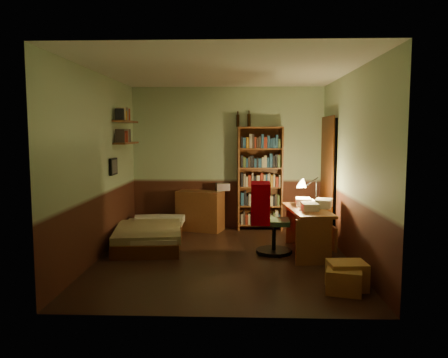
{
  "coord_description": "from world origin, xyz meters",
  "views": [
    {
      "loc": [
        0.23,
        -6.03,
        1.76
      ],
      "look_at": [
        0.0,
        0.25,
        1.1
      ],
      "focal_mm": 35.0,
      "sensor_mm": 36.0,
      "label": 1
    }
  ],
  "objects_px": {
    "bed": "(150,228)",
    "desk_lamp": "(317,183)",
    "office_chair": "(274,221)",
    "cardboard_box_b": "(344,281)",
    "mini_stereo": "(223,187)",
    "desk": "(307,231)",
    "dresser": "(200,211)",
    "cardboard_box_a": "(347,275)",
    "bookshelf": "(260,179)"
  },
  "relations": [
    {
      "from": "dresser",
      "to": "mini_stereo",
      "type": "xyz_separation_m",
      "value": [
        0.4,
        0.12,
        0.42
      ]
    },
    {
      "from": "bed",
      "to": "desk_lamp",
      "type": "xyz_separation_m",
      "value": [
        2.61,
        0.03,
        0.73
      ]
    },
    {
      "from": "mini_stereo",
      "to": "office_chair",
      "type": "xyz_separation_m",
      "value": [
        0.82,
        -1.62,
        -0.31
      ]
    },
    {
      "from": "desk",
      "to": "mini_stereo",
      "type": "bearing_deg",
      "value": 123.65
    },
    {
      "from": "cardboard_box_a",
      "to": "cardboard_box_b",
      "type": "relative_size",
      "value": 1.1
    },
    {
      "from": "dresser",
      "to": "mini_stereo",
      "type": "bearing_deg",
      "value": 34.7
    },
    {
      "from": "bookshelf",
      "to": "office_chair",
      "type": "relative_size",
      "value": 1.97
    },
    {
      "from": "mini_stereo",
      "to": "cardboard_box_a",
      "type": "xyz_separation_m",
      "value": [
        1.53,
        -3.07,
        -0.63
      ]
    },
    {
      "from": "mini_stereo",
      "to": "desk",
      "type": "relative_size",
      "value": 0.2
    },
    {
      "from": "dresser",
      "to": "bookshelf",
      "type": "height_order",
      "value": "bookshelf"
    },
    {
      "from": "desk",
      "to": "desk_lamp",
      "type": "relative_size",
      "value": 1.89
    },
    {
      "from": "dresser",
      "to": "bookshelf",
      "type": "bearing_deg",
      "value": 22.03
    },
    {
      "from": "desk_lamp",
      "to": "cardboard_box_a",
      "type": "relative_size",
      "value": 1.58
    },
    {
      "from": "desk",
      "to": "desk_lamp",
      "type": "distance_m",
      "value": 0.83
    },
    {
      "from": "desk_lamp",
      "to": "office_chair",
      "type": "xyz_separation_m",
      "value": [
        -0.69,
        -0.49,
        -0.51
      ]
    },
    {
      "from": "office_chair",
      "to": "cardboard_box_a",
      "type": "height_order",
      "value": "office_chair"
    },
    {
      "from": "mini_stereo",
      "to": "cardboard_box_b",
      "type": "relative_size",
      "value": 0.65
    },
    {
      "from": "desk_lamp",
      "to": "cardboard_box_b",
      "type": "relative_size",
      "value": 1.74
    },
    {
      "from": "bookshelf",
      "to": "office_chair",
      "type": "distance_m",
      "value": 1.65
    },
    {
      "from": "bed",
      "to": "desk_lamp",
      "type": "height_order",
      "value": "desk_lamp"
    },
    {
      "from": "desk",
      "to": "desk_lamp",
      "type": "height_order",
      "value": "desk_lamp"
    },
    {
      "from": "mini_stereo",
      "to": "cardboard_box_a",
      "type": "height_order",
      "value": "mini_stereo"
    },
    {
      "from": "cardboard_box_b",
      "to": "dresser",
      "type": "bearing_deg",
      "value": 121.32
    },
    {
      "from": "dresser",
      "to": "desk",
      "type": "xyz_separation_m",
      "value": [
        1.71,
        -1.46,
        -0.03
      ]
    },
    {
      "from": "cardboard_box_a",
      "to": "cardboard_box_b",
      "type": "bearing_deg",
      "value": -115.69
    },
    {
      "from": "desk_lamp",
      "to": "cardboard_box_a",
      "type": "xyz_separation_m",
      "value": [
        0.02,
        -1.94,
        -0.83
      ]
    },
    {
      "from": "office_chair",
      "to": "cardboard_box_b",
      "type": "xyz_separation_m",
      "value": [
        0.65,
        -1.58,
        -0.34
      ]
    },
    {
      "from": "bookshelf",
      "to": "desk_lamp",
      "type": "bearing_deg",
      "value": -57.1
    },
    {
      "from": "dresser",
      "to": "cardboard_box_b",
      "type": "height_order",
      "value": "dresser"
    },
    {
      "from": "dresser",
      "to": "mini_stereo",
      "type": "relative_size",
      "value": 3.33
    },
    {
      "from": "bookshelf",
      "to": "cardboard_box_b",
      "type": "distance_m",
      "value": 3.36
    },
    {
      "from": "bed",
      "to": "cardboard_box_a",
      "type": "height_order",
      "value": "bed"
    },
    {
      "from": "mini_stereo",
      "to": "cardboard_box_b",
      "type": "xyz_separation_m",
      "value": [
        1.47,
        -3.2,
        -0.65
      ]
    },
    {
      "from": "bookshelf",
      "to": "cardboard_box_a",
      "type": "bearing_deg",
      "value": -78.86
    },
    {
      "from": "dresser",
      "to": "office_chair",
      "type": "xyz_separation_m",
      "value": [
        1.22,
        -1.49,
        0.12
      ]
    },
    {
      "from": "bed",
      "to": "office_chair",
      "type": "relative_size",
      "value": 1.85
    },
    {
      "from": "dresser",
      "to": "cardboard_box_b",
      "type": "bearing_deg",
      "value": -41.15
    },
    {
      "from": "dresser",
      "to": "office_chair",
      "type": "height_order",
      "value": "office_chair"
    },
    {
      "from": "bookshelf",
      "to": "desk",
      "type": "height_order",
      "value": "bookshelf"
    },
    {
      "from": "mini_stereo",
      "to": "desk",
      "type": "bearing_deg",
      "value": -63.44
    },
    {
      "from": "office_chair",
      "to": "cardboard_box_a",
      "type": "distance_m",
      "value": 1.65
    },
    {
      "from": "desk_lamp",
      "to": "cardboard_box_b",
      "type": "distance_m",
      "value": 2.25
    },
    {
      "from": "office_chair",
      "to": "cardboard_box_b",
      "type": "height_order",
      "value": "office_chair"
    },
    {
      "from": "cardboard_box_b",
      "to": "desk_lamp",
      "type": "bearing_deg",
      "value": 88.88
    },
    {
      "from": "desk_lamp",
      "to": "bed",
      "type": "bearing_deg",
      "value": 156.51
    },
    {
      "from": "dresser",
      "to": "office_chair",
      "type": "bearing_deg",
      "value": -33.18
    },
    {
      "from": "mini_stereo",
      "to": "bookshelf",
      "type": "relative_size",
      "value": 0.13
    },
    {
      "from": "mini_stereo",
      "to": "cardboard_box_a",
      "type": "relative_size",
      "value": 0.58
    },
    {
      "from": "dresser",
      "to": "desk_lamp",
      "type": "height_order",
      "value": "desk_lamp"
    },
    {
      "from": "bed",
      "to": "cardboard_box_b",
      "type": "distance_m",
      "value": 3.29
    }
  ]
}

